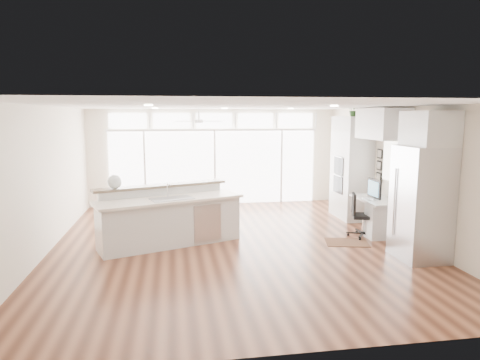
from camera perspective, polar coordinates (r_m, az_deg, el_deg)
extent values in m
cube|color=#482416|center=(8.56, -0.72, -8.60)|extent=(7.00, 8.00, 0.02)
cube|color=white|center=(8.18, -0.76, 9.85)|extent=(7.00, 8.00, 0.02)
cube|color=silver|center=(12.21, -3.44, 3.08)|extent=(7.00, 0.04, 2.70)
cube|color=silver|center=(4.42, 6.78, -6.85)|extent=(7.00, 0.04, 2.70)
cube|color=silver|center=(8.50, -24.78, -0.12)|extent=(0.04, 8.00, 2.70)
cube|color=silver|center=(9.42, 20.84, 0.89)|extent=(0.04, 8.00, 2.70)
cube|color=white|center=(12.18, -3.40, 1.64)|extent=(5.80, 0.06, 2.08)
cube|color=white|center=(12.09, -3.45, 7.91)|extent=(5.90, 0.06, 0.40)
cube|color=silver|center=(9.64, 19.82, 2.30)|extent=(0.04, 0.85, 0.85)
cube|color=silver|center=(10.91, -5.51, 8.34)|extent=(1.16, 1.16, 0.32)
cube|color=#F3E6CE|center=(8.38, -0.96, 9.68)|extent=(3.40, 3.00, 0.02)
cube|color=silver|center=(10.88, 14.61, 1.61)|extent=(0.64, 1.20, 2.50)
cube|color=silver|center=(9.67, 17.75, -4.61)|extent=(0.72, 1.30, 0.76)
cube|color=silver|center=(9.45, 18.51, 7.12)|extent=(0.64, 1.30, 0.64)
cube|color=#B9BABE|center=(8.13, 23.02, -2.88)|extent=(0.76, 0.90, 2.00)
cube|color=silver|center=(8.02, 23.93, 6.28)|extent=(0.64, 0.90, 0.60)
cube|color=black|center=(10.20, 18.11, 1.86)|extent=(0.06, 0.22, 0.80)
cube|color=silver|center=(8.51, -9.30, -4.79)|extent=(3.05, 2.00, 1.13)
cube|color=#331B10|center=(8.91, 14.05, -8.07)|extent=(0.94, 0.77, 0.01)
cube|color=black|center=(9.31, 16.16, -4.58)|extent=(0.58, 0.56, 0.91)
sphere|color=silver|center=(8.49, -16.38, -0.23)|extent=(0.36, 0.36, 0.27)
cube|color=black|center=(9.52, 17.48, -1.10)|extent=(0.10, 0.54, 0.45)
cube|color=white|center=(9.48, 16.50, -2.42)|extent=(0.15, 0.32, 0.02)
imported|color=#2F5B27|center=(10.80, 14.89, 8.86)|extent=(0.29, 0.32, 0.25)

